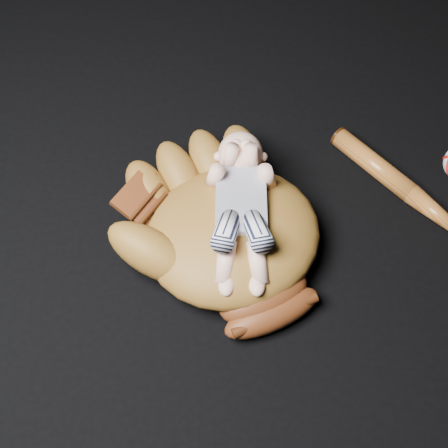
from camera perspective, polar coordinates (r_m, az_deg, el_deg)
name	(u,v)px	position (r m, az deg, el deg)	size (l,w,h in m)	color
baseball_glove	(233,230)	(1.23, 0.79, -0.55)	(0.44, 0.50, 0.16)	brown
newborn_baby	(241,211)	(1.20, 1.59, 1.19)	(0.16, 0.35, 0.14)	#F0B49B
baseball_bat	(421,202)	(1.40, 17.60, 1.96)	(0.05, 0.49, 0.05)	#96521D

